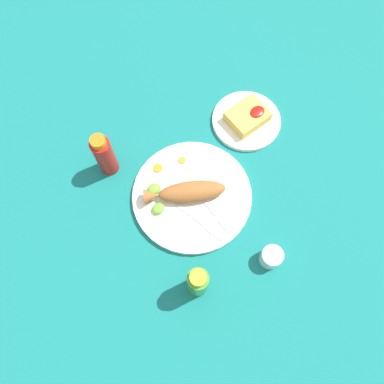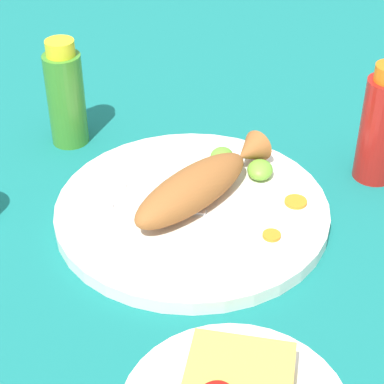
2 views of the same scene
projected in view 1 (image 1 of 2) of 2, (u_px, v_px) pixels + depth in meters
name	position (u px, v px, depth m)	size (l,w,h in m)	color
ground_plane	(192.00, 197.00, 1.08)	(4.00, 4.00, 0.00)	#146B66
main_plate	(192.00, 196.00, 1.07)	(0.34, 0.34, 0.02)	white
fried_fish	(187.00, 192.00, 1.04)	(0.22, 0.16, 0.05)	#935628
fork_near	(215.00, 214.00, 1.04)	(0.02, 0.19, 0.00)	silver
fork_far	(202.00, 223.00, 1.03)	(0.06, 0.18, 0.00)	silver
carrot_slice_near	(182.00, 160.00, 1.10)	(0.02, 0.02, 0.00)	orange
carrot_slice_mid	(158.00, 168.00, 1.09)	(0.03, 0.03, 0.00)	orange
lime_wedge_main	(154.00, 189.00, 1.06)	(0.04, 0.03, 0.02)	#6BB233
lime_wedge_side	(158.00, 209.00, 1.04)	(0.04, 0.03, 0.02)	#6BB233
hot_sauce_bottle_red	(105.00, 155.00, 1.04)	(0.06, 0.06, 0.16)	#B21914
hot_sauce_bottle_green	(198.00, 282.00, 0.92)	(0.05, 0.05, 0.16)	#3D8428
salt_cup	(271.00, 257.00, 0.99)	(0.06, 0.06, 0.05)	silver
side_plate_fries	(246.00, 121.00, 1.16)	(0.21, 0.21, 0.01)	white
fries_pile	(248.00, 116.00, 1.14)	(0.12, 0.10, 0.04)	gold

